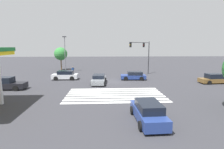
# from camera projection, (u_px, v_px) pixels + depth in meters

# --- Properties ---
(ground_plane) EXTENTS (138.97, 138.97, 0.00)m
(ground_plane) POSITION_uv_depth(u_px,v_px,m) (112.00, 82.00, 28.12)
(ground_plane) COLOR #333338
(crosswalk_markings) EXTENTS (11.42, 6.30, 0.01)m
(crosswalk_markings) POSITION_uv_depth(u_px,v_px,m) (115.00, 95.00, 20.62)
(crosswalk_markings) COLOR silver
(crosswalk_markings) RESTS_ON ground_plane
(traffic_signal_mast) EXTENTS (4.85, 4.85, 6.61)m
(traffic_signal_mast) POSITION_uv_depth(u_px,v_px,m) (144.00, 51.00, 34.08)
(traffic_signal_mast) COLOR #47474C
(traffic_signal_mast) RESTS_ON ground_plane
(car_0) EXTENTS (4.72, 2.14, 1.51)m
(car_0) POSITION_uv_depth(u_px,v_px,m) (214.00, 79.00, 26.90)
(car_0) COLOR brown
(car_0) RESTS_ON ground_plane
(car_1) EXTENTS (2.37, 4.86, 1.36)m
(car_1) POSITION_uv_depth(u_px,v_px,m) (99.00, 79.00, 26.74)
(car_1) COLOR gray
(car_1) RESTS_ON ground_plane
(car_2) EXTENTS (4.31, 2.03, 1.52)m
(car_2) POSITION_uv_depth(u_px,v_px,m) (65.00, 75.00, 29.93)
(car_2) COLOR silver
(car_2) RESTS_ON ground_plane
(car_3) EXTENTS (2.20, 4.79, 1.56)m
(car_3) POSITION_uv_depth(u_px,v_px,m) (148.00, 112.00, 13.21)
(car_3) COLOR navy
(car_3) RESTS_ON ground_plane
(car_4) EXTENTS (4.33, 2.27, 1.39)m
(car_4) POSITION_uv_depth(u_px,v_px,m) (134.00, 76.00, 29.85)
(car_4) COLOR navy
(car_4) RESTS_ON ground_plane
(car_5) EXTENTS (4.71, 2.06, 1.66)m
(car_5) POSITION_uv_depth(u_px,v_px,m) (7.00, 84.00, 23.04)
(car_5) COLOR black
(car_5) RESTS_ON ground_plane
(pedestrian) EXTENTS (0.41, 0.41, 1.64)m
(pedestrian) POSITION_uv_depth(u_px,v_px,m) (73.00, 70.00, 35.00)
(pedestrian) COLOR #232842
(pedestrian) RESTS_ON ground_plane
(street_light_pole_a) EXTENTS (0.80, 0.36, 7.78)m
(street_light_pole_a) POSITION_uv_depth(u_px,v_px,m) (65.00, 51.00, 37.79)
(street_light_pole_a) COLOR slate
(street_light_pole_a) RESTS_ON ground_plane
(tree_corner_a) EXTENTS (3.05, 3.05, 5.41)m
(tree_corner_a) POSITION_uv_depth(u_px,v_px,m) (61.00, 54.00, 41.41)
(tree_corner_a) COLOR brown
(tree_corner_a) RESTS_ON ground_plane
(fire_hydrant) EXTENTS (0.22, 0.22, 0.86)m
(fire_hydrant) POSITION_uv_depth(u_px,v_px,m) (68.00, 72.00, 35.84)
(fire_hydrant) COLOR red
(fire_hydrant) RESTS_ON ground_plane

